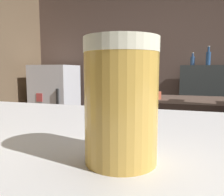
% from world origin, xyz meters
% --- Properties ---
extents(wall_back, '(5.20, 0.10, 2.70)m').
position_xyz_m(wall_back, '(0.00, 2.20, 1.35)').
color(wall_back, brown).
rests_on(wall_back, ground).
extents(back_shelf, '(0.83, 0.36, 1.21)m').
position_xyz_m(back_shelf, '(0.21, 1.92, 0.61)').
color(back_shelf, '#373E3E').
rests_on(back_shelf, ground).
extents(mini_fridge, '(0.61, 0.58, 1.23)m').
position_xyz_m(mini_fridge, '(-2.05, 1.75, 0.61)').
color(mini_fridge, white).
rests_on(mini_fridge, ground).
extents(mixing_bowl, '(0.21, 0.21, 0.06)m').
position_xyz_m(mixing_bowl, '(-0.43, 0.54, 0.94)').
color(mixing_bowl, '#C5593B').
rests_on(mixing_bowl, prep_counter).
extents(pint_glass_near, '(0.08, 0.08, 0.13)m').
position_xyz_m(pint_glass_near, '(-0.22, -1.13, 1.12)').
color(pint_glass_near, gold).
rests_on(pint_glass_near, bar_counter).
extents(bottle_soy, '(0.06, 0.06, 0.25)m').
position_xyz_m(bottle_soy, '(0.14, 1.94, 1.31)').
color(bottle_soy, '#2F5890').
rests_on(bottle_soy, back_shelf).
extents(bottle_olive_oil, '(0.06, 0.06, 0.17)m').
position_xyz_m(bottle_olive_oil, '(-0.05, 1.99, 1.28)').
color(bottle_olive_oil, '#375B91').
rests_on(bottle_olive_oil, back_shelf).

